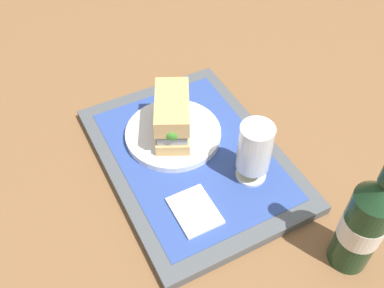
# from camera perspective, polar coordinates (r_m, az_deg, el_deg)

# --- Properties ---
(ground_plane) EXTENTS (3.00, 3.00, 0.00)m
(ground_plane) POSITION_cam_1_polar(r_m,az_deg,el_deg) (0.86, 0.00, -2.23)
(ground_plane) COLOR brown
(tray) EXTENTS (0.44, 0.32, 0.02)m
(tray) POSITION_cam_1_polar(r_m,az_deg,el_deg) (0.86, 0.00, -1.80)
(tray) COLOR #4C5156
(tray) RESTS_ON ground_plane
(placemat) EXTENTS (0.38, 0.27, 0.00)m
(placemat) POSITION_cam_1_polar(r_m,az_deg,el_deg) (0.85, 0.00, -1.34)
(placemat) COLOR #2D4793
(placemat) RESTS_ON tray
(plate) EXTENTS (0.19, 0.19, 0.01)m
(plate) POSITION_cam_1_polar(r_m,az_deg,el_deg) (0.88, -2.44, 1.34)
(plate) COLOR white
(plate) RESTS_ON placemat
(sandwich) EXTENTS (0.14, 0.11, 0.08)m
(sandwich) POSITION_cam_1_polar(r_m,az_deg,el_deg) (0.84, -2.55, 3.54)
(sandwich) COLOR tan
(sandwich) RESTS_ON plate
(beer_glass) EXTENTS (0.06, 0.06, 0.12)m
(beer_glass) POSITION_cam_1_polar(r_m,az_deg,el_deg) (0.77, 8.12, -0.73)
(beer_glass) COLOR silver
(beer_glass) RESTS_ON placemat
(napkin_folded) EXTENTS (0.09, 0.07, 0.01)m
(napkin_folded) POSITION_cam_1_polar(r_m,az_deg,el_deg) (0.77, 0.35, -8.63)
(napkin_folded) COLOR white
(napkin_folded) RESTS_ON placemat
(beer_bottle) EXTENTS (0.07, 0.07, 0.27)m
(beer_bottle) POSITION_cam_1_polar(r_m,az_deg,el_deg) (0.70, 21.43, -9.46)
(beer_bottle) COLOR #19381E
(beer_bottle) RESTS_ON ground_plane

